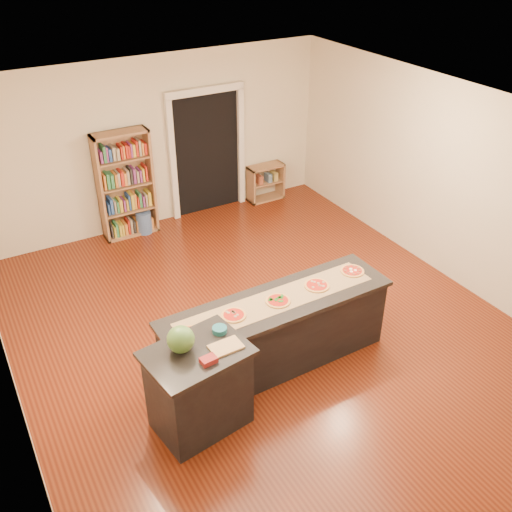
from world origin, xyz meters
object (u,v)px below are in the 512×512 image
kitchen_island (277,333)px  low_shelf (266,182)px  bookshelf (126,185)px  waste_bin (144,222)px  watermelon (181,339)px  side_counter (199,388)px

kitchen_island → low_shelf: kitchen_island is taller
bookshelf → waste_bin: bearing=-20.7°
kitchen_island → low_shelf: (2.20, 3.94, -0.12)m
waste_bin → watermelon: 4.40m
kitchen_island → watermelon: watermelon is taller
kitchen_island → low_shelf: 4.52m
kitchen_island → side_counter: (-1.18, -0.40, 0.04)m
watermelon → kitchen_island: bearing=13.6°
kitchen_island → waste_bin: kitchen_island is taller
low_shelf → bookshelf: bearing=-179.7°
waste_bin → watermelon: (-1.07, -4.17, 0.94)m
bookshelf → low_shelf: 2.68m
kitchen_island → bookshelf: size_ratio=1.57×
kitchen_island → side_counter: side_counter is taller
kitchen_island → bookshelf: bookshelf is taller
side_counter → bookshelf: bookshelf is taller
waste_bin → watermelon: bearing=-104.4°
side_counter → bookshelf: (0.75, 4.33, 0.38)m
bookshelf → waste_bin: (0.21, -0.08, -0.70)m
bookshelf → waste_bin: 0.73m
kitchen_island → bookshelf: bearing=95.4°
kitchen_island → bookshelf: (-0.43, 3.93, 0.42)m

